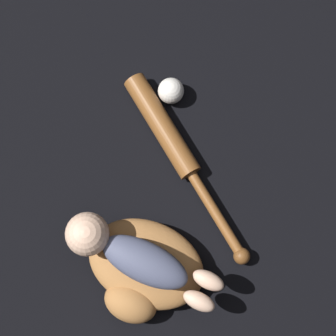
% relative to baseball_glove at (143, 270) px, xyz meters
% --- Properties ---
extents(ground_plane, '(6.00, 6.00, 0.00)m').
position_rel_baseball_glove_xyz_m(ground_plane, '(0.05, -0.05, -0.05)').
color(ground_plane, black).
extents(baseball_glove, '(0.32, 0.28, 0.09)m').
position_rel_baseball_glove_xyz_m(baseball_glove, '(0.00, 0.00, 0.00)').
color(baseball_glove, '#A8703D').
rests_on(baseball_glove, ground).
extents(baby_figure, '(0.39, 0.12, 0.10)m').
position_rel_baseball_glove_xyz_m(baby_figure, '(0.05, -0.01, 0.09)').
color(baby_figure, '#4C516B').
rests_on(baby_figure, baseball_glove).
extents(baseball_bat, '(0.51, 0.32, 0.06)m').
position_rel_baseball_glove_xyz_m(baseball_bat, '(0.09, -0.32, -0.02)').
color(baseball_bat, brown).
rests_on(baseball_bat, ground).
extents(baseball, '(0.07, 0.07, 0.07)m').
position_rel_baseball_glove_xyz_m(baseball, '(0.17, -0.44, -0.01)').
color(baseball, white).
rests_on(baseball, ground).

